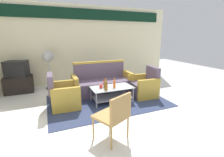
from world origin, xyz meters
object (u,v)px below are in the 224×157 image
(coffee_table, at_px, (112,92))
(cup, at_px, (101,86))
(bottle_orange, at_px, (114,84))
(bottle_brown, at_px, (106,86))
(bottle_red, at_px, (105,84))
(bottle_green, at_px, (105,85))
(couch, at_px, (102,83))
(pedestal_fan, at_px, (48,59))
(wicker_chair, at_px, (115,114))
(armchair_right, at_px, (144,86))
(armchair_left, at_px, (64,96))
(television, at_px, (17,69))
(tv_stand, at_px, (19,84))

(coffee_table, xyz_separation_m, cup, (-0.30, 0.02, 0.19))
(bottle_orange, bearing_deg, bottle_brown, -159.12)
(bottle_red, xyz_separation_m, bottle_brown, (-0.06, -0.28, 0.03))
(bottle_green, bearing_deg, couch, 76.44)
(bottle_brown, bearing_deg, pedestal_fan, 122.03)
(bottle_green, relative_size, cup, 2.36)
(coffee_table, bearing_deg, couch, 91.58)
(bottle_brown, bearing_deg, wicker_chair, -104.72)
(coffee_table, bearing_deg, armchair_right, 2.33)
(armchair_left, distance_m, television, 2.07)
(bottle_brown, bearing_deg, television, 138.07)
(armchair_left, xyz_separation_m, cup, (0.94, -0.12, 0.17))
(bottle_red, distance_m, cup, 0.15)
(tv_stand, bearing_deg, pedestal_fan, 3.09)
(bottle_red, bearing_deg, coffee_table, -31.87)
(coffee_table, relative_size, wicker_chair, 1.31)
(armchair_left, bearing_deg, coffee_table, 85.19)
(cup, bearing_deg, couch, 67.96)
(armchair_right, bearing_deg, pedestal_fan, 58.85)
(cup, bearing_deg, television, 140.17)
(armchair_left, xyz_separation_m, bottle_green, (1.04, -0.14, 0.21))
(cup, bearing_deg, coffee_table, -4.80)
(bottle_brown, xyz_separation_m, wicker_chair, (-0.37, -1.40, -0.03))
(armchair_left, distance_m, bottle_green, 1.07)
(bottle_red, relative_size, wicker_chair, 0.27)
(couch, distance_m, bottle_brown, 0.93)
(tv_stand, bearing_deg, bottle_brown, -41.89)
(couch, xyz_separation_m, coffee_table, (0.02, -0.71, -0.04))
(cup, xyz_separation_m, pedestal_fan, (-1.19, 1.81, 0.55))
(cup, bearing_deg, tv_stand, 140.22)
(bottle_red, bearing_deg, armchair_right, -2.96)
(wicker_chair, bearing_deg, armchair_right, 19.37)
(coffee_table, bearing_deg, bottle_orange, -55.90)
(couch, bearing_deg, coffee_table, 92.19)
(coffee_table, distance_m, bottle_green, 0.30)
(couch, height_order, tv_stand, couch)
(bottle_red, height_order, bottle_orange, bottle_orange)
(wicker_chair, bearing_deg, bottle_red, 50.35)
(bottle_red, bearing_deg, bottle_orange, -38.89)
(coffee_table, xyz_separation_m, bottle_brown, (-0.23, -0.17, 0.26))
(bottle_brown, bearing_deg, armchair_right, 9.64)
(bottle_orange, relative_size, cup, 2.63)
(bottle_red, distance_m, wicker_chair, 1.73)
(cup, bearing_deg, bottle_green, -13.66)
(bottle_green, bearing_deg, tv_stand, 141.18)
(coffee_table, distance_m, bottle_red, 0.30)
(couch, bearing_deg, pedestal_fan, -36.95)
(bottle_brown, xyz_separation_m, cup, (-0.07, 0.20, -0.07))
(wicker_chair, bearing_deg, armchair_left, 84.94)
(bottle_red, bearing_deg, wicker_chair, -104.27)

